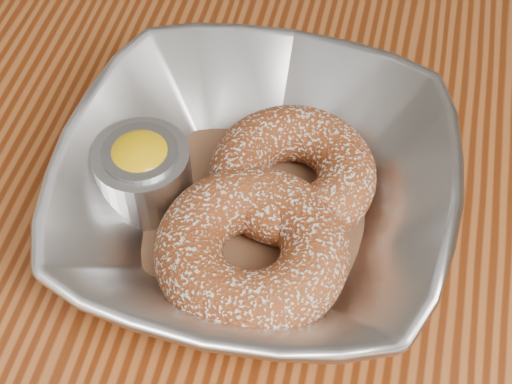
% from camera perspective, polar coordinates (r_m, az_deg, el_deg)
% --- Properties ---
extents(table, '(1.20, 0.80, 0.75)m').
position_cam_1_polar(table, '(0.57, -8.68, -10.27)').
color(table, brown).
rests_on(table, ground_plane).
extents(serving_bowl, '(0.24, 0.24, 0.06)m').
position_cam_1_polar(serving_bowl, '(0.47, -0.00, -0.06)').
color(serving_bowl, '#B2B4B9').
rests_on(serving_bowl, table).
extents(parchment, '(0.19, 0.19, 0.00)m').
position_cam_1_polar(parchment, '(0.49, 0.00, -1.49)').
color(parchment, brown).
rests_on(parchment, table).
extents(donut_back, '(0.11, 0.11, 0.04)m').
position_cam_1_polar(donut_back, '(0.48, 2.68, 1.32)').
color(donut_back, brown).
rests_on(donut_back, parchment).
extents(donut_front, '(0.14, 0.14, 0.04)m').
position_cam_1_polar(donut_front, '(0.45, -0.31, -4.28)').
color(donut_front, brown).
rests_on(donut_front, parchment).
extents(ramekin, '(0.06, 0.06, 0.05)m').
position_cam_1_polar(ramekin, '(0.49, -8.22, 1.53)').
color(ramekin, '#B2B4B9').
rests_on(ramekin, table).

